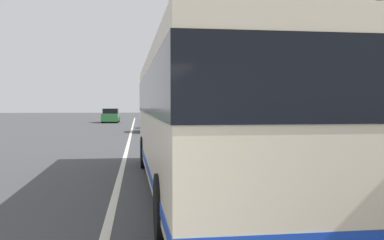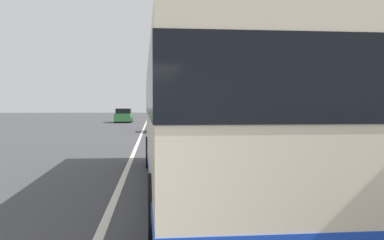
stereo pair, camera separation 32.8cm
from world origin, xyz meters
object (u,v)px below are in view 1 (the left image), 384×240
(car_far_distant, at_px, (162,120))
(car_behind_bus, at_px, (111,116))
(utility_pole, at_px, (379,33))
(car_side_street, at_px, (156,122))
(coach_bus, at_px, (200,113))

(car_far_distant, relative_size, car_behind_bus, 0.93)
(utility_pole, bearing_deg, car_far_distant, 9.99)
(car_side_street, bearing_deg, car_far_distant, -10.12)
(car_far_distant, distance_m, car_side_street, 5.30)
(car_far_distant, bearing_deg, utility_pole, -171.68)
(utility_pole, bearing_deg, car_side_street, 14.32)
(coach_bus, relative_size, car_behind_bus, 2.68)
(car_side_street, bearing_deg, utility_pole, -167.87)
(coach_bus, height_order, car_far_distant, coach_bus)
(car_side_street, distance_m, utility_pole, 21.87)
(coach_bus, bearing_deg, car_behind_bus, 5.18)
(car_far_distant, bearing_deg, car_behind_bus, 20.52)
(car_behind_bus, distance_m, utility_pole, 40.16)
(coach_bus, xyz_separation_m, utility_pole, (1.27, -5.23, 2.19))
(car_far_distant, xyz_separation_m, car_behind_bus, (12.61, 5.14, 0.04))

